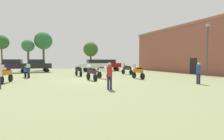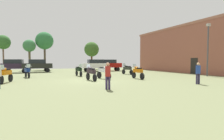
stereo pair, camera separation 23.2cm
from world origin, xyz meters
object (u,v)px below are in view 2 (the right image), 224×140
object	(u,v)px
person_3	(198,72)
person_1	(108,74)
motorcycle_9	(6,74)
tree_1	(44,41)
car_1	(37,65)
motorcycle_3	(27,71)
motorcycle_7	(79,70)
tree_2	(29,46)
tree_5	(92,49)
brick_building	(191,50)
tree_3	(3,42)
motorcycle_8	(91,73)
motorcycle_4	(138,72)
car_4	(14,65)
lamp_post	(208,47)
car_3	(109,64)
car_2	(95,64)
motorcycle_2	(104,71)
motorcycle_10	(127,69)

from	to	relation	value
person_3	person_1	bearing A→B (deg)	16.55
motorcycle_9	tree_1	distance (m)	21.78
car_1	motorcycle_3	bearing A→B (deg)	167.80
motorcycle_7	tree_1	xyz separation A→B (m)	(-3.25, 16.65, 4.95)
motorcycle_3	tree_2	xyz separation A→B (m)	(-0.46, 16.19, 3.79)
motorcycle_7	tree_5	size ratio (longest dim) A/B	0.37
brick_building	tree_3	size ratio (longest dim) A/B	3.29
motorcycle_8	tree_3	distance (m)	24.54
tree_1	tree_2	world-z (taller)	tree_1
brick_building	motorcycle_8	size ratio (longest dim) A/B	10.00
motorcycle_4	car_1	distance (m)	17.22
car_4	person_3	size ratio (longest dim) A/B	2.70
brick_building	person_1	distance (m)	21.72
tree_1	lamp_post	distance (m)	28.38
car_3	motorcycle_4	bearing A→B (deg)	178.40
motorcycle_4	motorcycle_8	size ratio (longest dim) A/B	1.02
motorcycle_7	person_3	xyz separation A→B (m)	(6.94, -10.76, 0.26)
motorcycle_7	motorcycle_8	distance (m)	5.19
car_4	motorcycle_8	bearing A→B (deg)	-145.29
car_2	car_1	bearing A→B (deg)	83.24
car_1	lamp_post	bearing A→B (deg)	-135.88
motorcycle_2	tree_5	size ratio (longest dim) A/B	0.38
person_1	tree_2	size ratio (longest dim) A/B	0.29
motorcycle_4	motorcycle_9	distance (m)	11.62
motorcycle_10	person_3	xyz separation A→B (m)	(0.49, -10.86, 0.24)
motorcycle_8	person_3	size ratio (longest dim) A/B	1.28
motorcycle_8	car_3	xyz separation A→B (m)	(7.05, 13.61, 0.45)
motorcycle_2	lamp_post	xyz separation A→B (m)	(12.04, -1.77, 2.65)
motorcycle_7	tree_5	bearing A→B (deg)	-118.48
motorcycle_7	brick_building	bearing A→B (deg)	174.80
motorcycle_7	motorcycle_10	size ratio (longest dim) A/B	0.96
motorcycle_9	person_1	world-z (taller)	person_1
person_3	tree_5	bearing A→B (deg)	-69.24
motorcycle_4	motorcycle_10	distance (m)	5.86
motorcycle_4	car_2	size ratio (longest dim) A/B	0.50
car_4	person_1	size ratio (longest dim) A/B	2.64
motorcycle_8	car_3	bearing A→B (deg)	53.76
motorcycle_9	tree_5	world-z (taller)	tree_5
motorcycle_2	tree_3	world-z (taller)	tree_3
tree_1	tree_3	bearing A→B (deg)	-179.85
tree_3	motorcycle_7	bearing A→B (deg)	-58.23
tree_5	lamp_post	size ratio (longest dim) A/B	0.95
motorcycle_9	lamp_post	bearing A→B (deg)	-169.08
brick_building	car_1	size ratio (longest dim) A/B	4.73
motorcycle_2	person_1	distance (m)	6.52
tree_1	tree_2	bearing A→B (deg)	-173.77
motorcycle_2	car_1	distance (m)	14.62
car_2	tree_5	xyz separation A→B (m)	(1.61, 7.90, 2.99)
motorcycle_3	tree_2	world-z (taller)	tree_2
motorcycle_4	tree_2	bearing A→B (deg)	114.12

